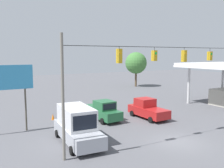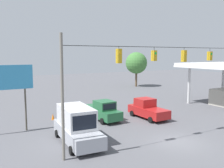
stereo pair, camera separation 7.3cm
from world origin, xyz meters
The scene contains 12 objects.
ground_plane centered at (0.00, 0.00, 0.00)m, with size 140.00×140.00×0.00m, color #56565B.
overhead_signal_span centered at (0.09, -1.22, 5.28)m, with size 18.29×0.38×8.35m.
box_truck_silver_parked_shoulder centered at (7.04, -3.94, 1.42)m, with size 2.78×6.52×2.87m.
pickup_truck_green_withflow_mid centered at (2.07, -9.21, 0.98)m, with size 2.39×5.67×2.12m.
pickup_truck_red_crossing_near centered at (-2.59, -7.33, 0.98)m, with size 2.32×5.05×2.12m.
traffic_cone_nearest centered at (6.88, -5.41, 0.33)m, with size 0.32×0.32×0.67m, color orange.
traffic_cone_second centered at (6.84, -7.46, 0.33)m, with size 0.32×0.32×0.67m, color orange.
traffic_cone_third centered at (6.77, -9.52, 0.33)m, with size 0.32×0.32×0.67m, color orange.
traffic_cone_fourth centered at (6.72, -11.71, 0.33)m, with size 0.32×0.32×0.67m, color orange.
roadside_billboard centered at (11.62, -9.21, 4.57)m, with size 4.84×0.16×6.07m.
pedestrian centered at (7.22, -3.75, 0.84)m, with size 0.40×0.28×1.68m.
tree_horizon_left centered at (-17.11, -30.20, 5.11)m, with size 4.65×4.65×7.46m.
Camera 1 is at (14.14, 14.13, 7.00)m, focal length 40.00 mm.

